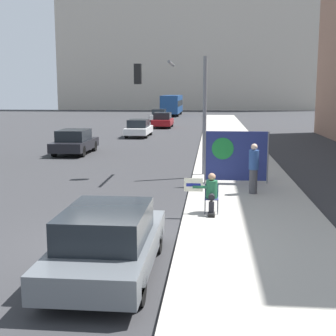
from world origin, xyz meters
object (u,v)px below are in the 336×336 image
(traffic_light_pole, at_px, (177,95))
(car_on_road_nearest, at_px, (75,142))
(parked_car_curbside, at_px, (108,241))
(car_on_road_distant, at_px, (163,120))
(protest_banner, at_px, (236,156))
(car_on_road_midblock, at_px, (139,128))
(jogger_on_sidewalk, at_px, (254,168))
(city_bus_on_road, at_px, (172,104))
(seated_protester, at_px, (211,192))
(car_on_road_far_lane, at_px, (159,115))

(traffic_light_pole, relative_size, car_on_road_nearest, 1.17)
(parked_car_curbside, bearing_deg, car_on_road_distant, 94.37)
(protest_banner, relative_size, car_on_road_nearest, 0.58)
(car_on_road_midblock, bearing_deg, protest_banner, -70.69)
(jogger_on_sidewalk, xyz_separation_m, city_bus_on_road, (-7.51, 54.85, 0.72))
(city_bus_on_road, bearing_deg, parked_car_curbside, -86.31)
(seated_protester, height_order, car_on_road_far_lane, car_on_road_far_lane)
(car_on_road_distant, bearing_deg, car_on_road_far_lane, 98.32)
(car_on_road_nearest, bearing_deg, traffic_light_pole, -46.35)
(car_on_road_nearest, bearing_deg, city_bus_on_road, 87.43)
(car_on_road_far_lane, bearing_deg, car_on_road_midblock, -88.42)
(traffic_light_pole, height_order, parked_car_curbside, traffic_light_pole)
(traffic_light_pole, bearing_deg, car_on_road_distant, 97.32)
(car_on_road_midblock, bearing_deg, seated_protester, -76.29)
(jogger_on_sidewalk, distance_m, city_bus_on_road, 55.36)
(car_on_road_nearest, height_order, city_bus_on_road, city_bus_on_road)
(seated_protester, bearing_deg, city_bus_on_road, 110.77)
(traffic_light_pole, relative_size, parked_car_curbside, 1.14)
(car_on_road_far_lane, bearing_deg, traffic_light_pole, -82.41)
(protest_banner, distance_m, traffic_light_pole, 3.81)
(parked_car_curbside, bearing_deg, car_on_road_far_lane, 95.20)
(jogger_on_sidewalk, bearing_deg, car_on_road_nearest, -28.33)
(car_on_road_midblock, relative_size, car_on_road_distant, 1.06)
(parked_car_curbside, bearing_deg, city_bus_on_road, 93.69)
(jogger_on_sidewalk, xyz_separation_m, traffic_light_pole, (-2.92, 3.67, 2.48))
(car_on_road_nearest, height_order, car_on_road_far_lane, car_on_road_far_lane)
(jogger_on_sidewalk, bearing_deg, parked_car_curbside, 84.25)
(car_on_road_far_lane, bearing_deg, protest_banner, -79.35)
(traffic_light_pole, xyz_separation_m, parked_car_curbside, (-0.58, -11.02, -2.81))
(traffic_light_pole, height_order, car_on_road_far_lane, traffic_light_pole)
(seated_protester, distance_m, jogger_on_sidewalk, 3.19)
(seated_protester, height_order, city_bus_on_road, city_bus_on_road)
(protest_banner, bearing_deg, traffic_light_pole, 142.41)
(city_bus_on_road, bearing_deg, car_on_road_distant, -87.39)
(car_on_road_midblock, height_order, car_on_road_far_lane, car_on_road_far_lane)
(jogger_on_sidewalk, height_order, car_on_road_distant, jogger_on_sidewalk)
(traffic_light_pole, bearing_deg, jogger_on_sidewalk, -51.51)
(seated_protester, distance_m, traffic_light_pole, 7.20)
(car_on_road_distant, height_order, car_on_road_far_lane, car_on_road_distant)
(protest_banner, distance_m, car_on_road_distant, 29.68)
(traffic_light_pole, distance_m, parked_car_curbside, 11.39)
(seated_protester, bearing_deg, car_on_road_far_lane, 113.13)
(seated_protester, relative_size, car_on_road_distant, 0.28)
(jogger_on_sidewalk, height_order, traffic_light_pole, traffic_light_pole)
(car_on_road_distant, height_order, city_bus_on_road, city_bus_on_road)
(jogger_on_sidewalk, relative_size, traffic_light_pole, 0.35)
(parked_car_curbside, relative_size, car_on_road_nearest, 1.02)
(car_on_road_distant, bearing_deg, car_on_road_midblock, -95.60)
(jogger_on_sidewalk, xyz_separation_m, car_on_road_midblock, (-7.36, 21.33, -0.33))
(seated_protester, xyz_separation_m, protest_banner, (0.94, 4.65, 0.43))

